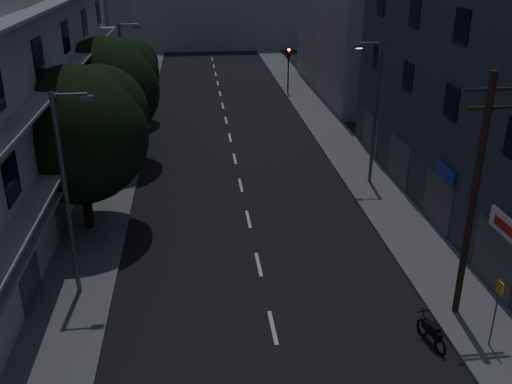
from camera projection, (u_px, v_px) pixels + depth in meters
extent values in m
plane|color=black|center=(234.00, 156.00, 37.56)|extent=(160.00, 160.00, 0.00)
cube|color=#565659|center=(118.00, 159.00, 36.77)|extent=(3.00, 90.00, 0.15)
cube|color=#565659|center=(345.00, 151.00, 38.30)|extent=(3.00, 90.00, 0.15)
cube|color=beige|center=(273.00, 327.00, 20.68)|extent=(0.15, 2.00, 0.01)
cube|color=beige|center=(259.00, 264.00, 24.79)|extent=(0.15, 2.00, 0.01)
cube|color=beige|center=(248.00, 219.00, 28.89)|extent=(0.15, 2.00, 0.01)
cube|color=beige|center=(241.00, 185.00, 33.00)|extent=(0.15, 2.00, 0.01)
cube|color=beige|center=(235.00, 159.00, 37.11)|extent=(0.15, 2.00, 0.01)
cube|color=beige|center=(230.00, 138.00, 41.21)|extent=(0.15, 2.00, 0.01)
cube|color=beige|center=(226.00, 120.00, 45.32)|extent=(0.15, 2.00, 0.01)
cube|color=beige|center=(223.00, 106.00, 49.42)|extent=(0.15, 2.00, 0.01)
cube|color=beige|center=(220.00, 94.00, 53.53)|extent=(0.15, 2.00, 0.01)
cube|color=beige|center=(218.00, 83.00, 57.64)|extent=(0.15, 2.00, 0.01)
cube|color=beige|center=(216.00, 74.00, 61.74)|extent=(0.15, 2.00, 0.01)
cube|color=beige|center=(214.00, 66.00, 65.85)|extent=(0.15, 2.00, 0.01)
cube|color=beige|center=(212.00, 59.00, 69.95)|extent=(0.15, 2.00, 0.01)
cube|color=black|center=(26.00, 259.00, 21.26)|extent=(0.06, 1.60, 1.60)
cube|color=black|center=(59.00, 195.00, 26.73)|extent=(0.06, 1.60, 1.60)
cube|color=black|center=(81.00, 153.00, 32.21)|extent=(0.06, 1.60, 1.60)
cube|color=black|center=(96.00, 123.00, 37.68)|extent=(0.06, 1.60, 1.60)
cube|color=black|center=(108.00, 100.00, 43.16)|extent=(0.06, 1.60, 1.60)
cube|color=black|center=(11.00, 179.00, 19.99)|extent=(0.06, 1.60, 1.60)
cube|color=black|center=(49.00, 129.00, 25.46)|extent=(0.06, 1.60, 1.60)
cube|color=black|center=(74.00, 97.00, 30.94)|extent=(0.06, 1.60, 1.60)
cube|color=black|center=(91.00, 74.00, 36.41)|extent=(0.06, 1.60, 1.60)
cube|color=black|center=(103.00, 58.00, 41.89)|extent=(0.06, 1.60, 1.60)
cube|color=black|center=(38.00, 57.00, 24.20)|extent=(0.06, 1.60, 1.60)
cube|color=black|center=(66.00, 37.00, 29.67)|extent=(0.06, 1.60, 1.60)
cube|color=black|center=(85.00, 23.00, 35.15)|extent=(0.06, 1.60, 1.60)
cube|color=black|center=(98.00, 12.00, 40.62)|extent=(0.06, 1.60, 1.60)
cube|color=gray|center=(76.00, 134.00, 28.73)|extent=(1.00, 32.40, 0.12)
cube|color=gray|center=(67.00, 71.00, 27.46)|extent=(1.00, 32.40, 0.12)
cube|color=gray|center=(58.00, 1.00, 26.19)|extent=(1.00, 32.40, 0.12)
cube|color=gray|center=(76.00, 151.00, 29.07)|extent=(0.80, 32.40, 0.12)
cube|color=#424247|center=(29.00, 273.00, 21.50)|extent=(0.06, 2.40, 2.40)
cube|color=#424247|center=(61.00, 206.00, 26.97)|extent=(0.06, 2.40, 2.40)
cube|color=#424247|center=(82.00, 163.00, 32.45)|extent=(0.06, 2.40, 2.40)
cube|color=#424247|center=(97.00, 131.00, 37.92)|extent=(0.06, 2.40, 2.40)
cube|color=#424247|center=(109.00, 108.00, 43.40)|extent=(0.06, 2.40, 2.40)
cube|color=#2B313B|center=(507.00, 115.00, 26.57)|extent=(6.00, 28.00, 11.00)
cube|color=black|center=(451.00, 102.00, 25.49)|extent=(0.06, 1.40, 1.50)
cube|color=black|center=(408.00, 77.00, 30.51)|extent=(0.06, 1.40, 1.50)
cube|color=black|center=(377.00, 58.00, 35.53)|extent=(0.06, 1.40, 1.50)
cube|color=black|center=(462.00, 26.00, 24.18)|extent=(0.06, 1.40, 1.50)
cube|color=black|center=(415.00, 13.00, 29.20)|extent=(0.06, 1.40, 1.50)
cube|color=black|center=(381.00, 3.00, 34.22)|extent=(0.06, 1.40, 1.50)
cube|color=#424247|center=(494.00, 259.00, 22.41)|extent=(0.06, 3.00, 2.60)
cube|color=#424247|center=(437.00, 202.00, 27.43)|extent=(0.06, 3.00, 2.60)
cube|color=#424247|center=(399.00, 163.00, 32.45)|extent=(0.06, 3.00, 2.60)
cube|color=#424247|center=(370.00, 134.00, 37.47)|extent=(0.06, 3.00, 2.60)
cube|color=silver|center=(506.00, 226.00, 21.27)|extent=(0.12, 2.20, 0.80)
cube|color=#B21414|center=(504.00, 227.00, 21.26)|extent=(0.02, 1.40, 0.36)
cube|color=navy|center=(445.00, 173.00, 26.29)|extent=(0.12, 2.00, 0.70)
cube|color=slate|center=(89.00, 0.00, 54.16)|extent=(6.00, 20.00, 16.00)
cube|color=slate|center=(351.00, 21.00, 51.72)|extent=(6.00, 20.00, 13.00)
cube|color=slate|center=(208.00, 9.00, 76.64)|extent=(24.00, 8.00, 10.00)
cylinder|color=black|center=(85.00, 186.00, 26.96)|extent=(0.44, 0.44, 4.25)
sphere|color=black|center=(78.00, 135.00, 25.95)|extent=(6.37, 6.37, 6.37)
sphere|color=black|center=(100.00, 113.00, 26.46)|extent=(4.46, 4.46, 4.46)
sphere|color=black|center=(56.00, 130.00, 25.10)|extent=(4.14, 4.14, 4.14)
cylinder|color=black|center=(111.00, 130.00, 35.27)|extent=(0.44, 0.44, 4.19)
sphere|color=black|center=(107.00, 90.00, 34.27)|extent=(6.31, 6.31, 6.31)
sphere|color=black|center=(123.00, 74.00, 34.78)|extent=(4.41, 4.41, 4.41)
sphere|color=black|center=(91.00, 85.00, 33.43)|extent=(4.10, 4.10, 4.10)
cylinder|color=black|center=(127.00, 100.00, 43.89)|extent=(0.44, 0.44, 3.44)
sphere|color=black|center=(124.00, 73.00, 43.07)|extent=(5.13, 5.13, 5.13)
sphere|color=black|center=(134.00, 62.00, 43.48)|extent=(3.59, 3.59, 3.59)
sphere|color=black|center=(114.00, 69.00, 42.39)|extent=(3.34, 3.34, 3.34)
cylinder|color=black|center=(288.00, 76.00, 52.56)|extent=(0.12, 0.12, 3.20)
cube|color=black|center=(289.00, 53.00, 51.74)|extent=(0.28, 0.22, 0.90)
sphere|color=#FF0C05|center=(289.00, 50.00, 51.48)|extent=(0.22, 0.22, 0.22)
sphere|color=#3F330C|center=(289.00, 53.00, 51.60)|extent=(0.22, 0.22, 0.22)
sphere|color=black|center=(289.00, 57.00, 51.72)|extent=(0.22, 0.22, 0.22)
cylinder|color=black|center=(147.00, 79.00, 51.24)|extent=(0.12, 0.12, 3.20)
cube|color=black|center=(145.00, 56.00, 50.43)|extent=(0.28, 0.22, 0.90)
sphere|color=#FF0C05|center=(145.00, 53.00, 50.16)|extent=(0.22, 0.22, 0.22)
sphere|color=#3F330C|center=(145.00, 56.00, 50.28)|extent=(0.22, 0.22, 0.22)
sphere|color=black|center=(146.00, 59.00, 50.40)|extent=(0.22, 0.22, 0.22)
cylinder|color=#54575B|center=(66.00, 199.00, 21.03)|extent=(0.18, 0.18, 8.00)
cylinder|color=#54575B|center=(69.00, 94.00, 19.55)|extent=(1.20, 0.10, 0.10)
cube|color=#54575B|center=(88.00, 98.00, 19.67)|extent=(0.45, 0.25, 0.18)
cube|color=#4C4C4C|center=(88.00, 101.00, 19.71)|extent=(0.35, 0.18, 0.04)
cylinder|color=#515158|center=(375.00, 115.00, 31.56)|extent=(0.18, 0.18, 8.00)
cylinder|color=#515158|center=(370.00, 43.00, 29.96)|extent=(1.20, 0.10, 0.10)
cube|color=#515158|center=(359.00, 46.00, 29.96)|extent=(0.45, 0.25, 0.18)
cube|color=#FFD88C|center=(359.00, 48.00, 30.00)|extent=(0.35, 0.18, 0.04)
cylinder|color=#5B5C63|center=(124.00, 84.00, 38.55)|extent=(0.18, 0.18, 8.00)
cylinder|color=#5B5C63|center=(128.00, 24.00, 37.07)|extent=(1.20, 0.10, 0.10)
cube|color=#5B5C63|center=(138.00, 27.00, 37.19)|extent=(0.45, 0.25, 0.18)
cube|color=#4C4C4C|center=(138.00, 28.00, 37.23)|extent=(0.35, 0.18, 0.04)
cylinder|color=black|center=(473.00, 202.00, 19.59)|extent=(0.24, 0.24, 9.00)
cube|color=black|center=(492.00, 89.00, 18.04)|extent=(1.80, 0.10, 0.10)
cube|color=black|center=(489.00, 108.00, 18.28)|extent=(1.50, 0.10, 0.10)
cylinder|color=#595B60|center=(495.00, 314.00, 19.05)|extent=(0.06, 0.06, 2.50)
cube|color=yellow|center=(500.00, 288.00, 18.64)|extent=(0.05, 0.35, 0.45)
torus|color=black|center=(440.00, 347.00, 19.27)|extent=(0.22, 0.65, 0.64)
torus|color=black|center=(422.00, 328.00, 20.22)|extent=(0.22, 0.65, 0.64)
cube|color=black|center=(432.00, 330.00, 19.63)|extent=(0.41, 1.02, 0.32)
cube|color=black|center=(435.00, 327.00, 19.42)|extent=(0.35, 0.45, 0.09)
cylinder|color=black|center=(424.00, 319.00, 20.02)|extent=(0.13, 0.40, 0.76)
cube|color=black|center=(424.00, 311.00, 19.99)|extent=(0.50, 0.13, 0.04)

